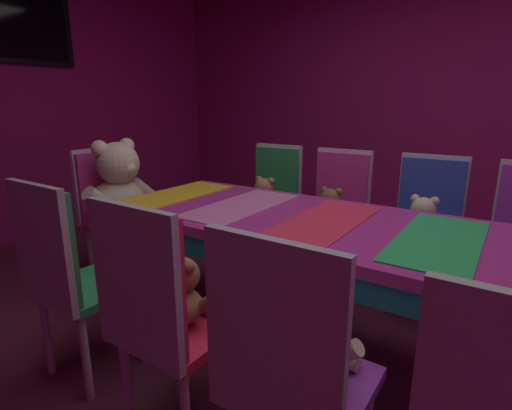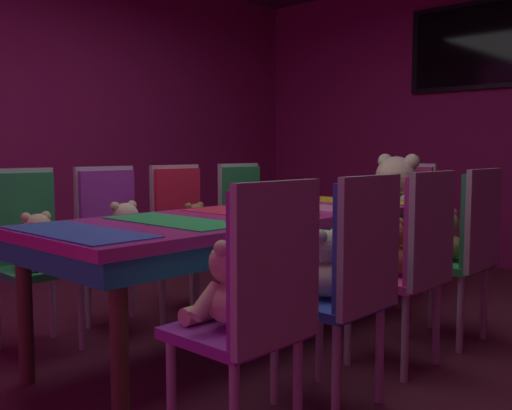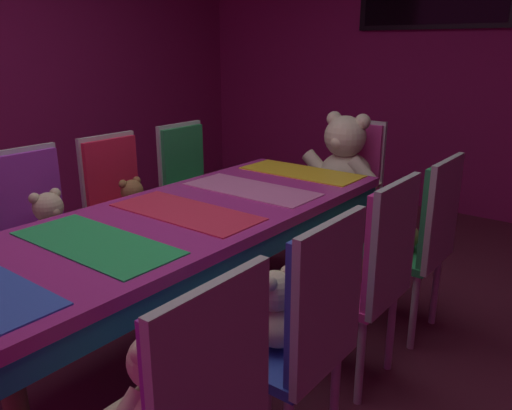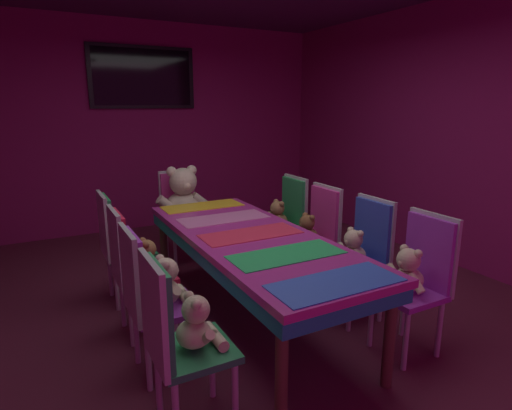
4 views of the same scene
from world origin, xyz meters
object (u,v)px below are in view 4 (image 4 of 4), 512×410
object	(u,v)px
chair_left_2	(128,260)
chair_right_3	(289,214)
teddy_left_0	(197,325)
throne_chair	(180,205)
teddy_left_2	(148,259)
chair_left_3	(114,237)
chair_left_1	(144,289)
teddy_right_3	(277,217)
chair_right_1	(366,246)
wall_tv	(143,77)
king_teddy_bear	(184,198)
teddy_right_1	(352,250)
teddy_left_1	(167,284)
teddy_right_2	(306,231)
banquet_table	(251,245)
chair_right_2	(319,228)
chair_right_0	(422,269)
chair_left_0	(170,330)
teddy_right_0	(407,273)

from	to	relation	value
chair_left_2	chair_right_3	world-z (taller)	same
teddy_left_0	throne_chair	world-z (taller)	throne_chair
teddy_left_2	throne_chair	size ratio (longest dim) A/B	0.30
teddy_left_2	chair_left_3	distance (m)	0.63
teddy_left_2	throne_chair	xyz separation A→B (m)	(0.73, 1.48, 0.02)
chair_left_1	teddy_right_3	xyz separation A→B (m)	(1.63, 1.13, -0.01)
chair_left_2	chair_right_1	distance (m)	1.85
chair_left_3	teddy_right_3	xyz separation A→B (m)	(1.60, -0.03, -0.01)
teddy_right_3	wall_tv	size ratio (longest dim) A/B	0.23
chair_right_1	king_teddy_bear	distance (m)	2.09
teddy_left_2	teddy_right_1	xyz separation A→B (m)	(1.47, -0.57, 0.01)
teddy_left_1	teddy_right_1	distance (m)	1.49
teddy_right_1	teddy_right_2	world-z (taller)	teddy_right_1
banquet_table	chair_right_2	size ratio (longest dim) A/B	2.45
chair_left_3	chair_right_1	bearing A→B (deg)	-34.03
banquet_table	wall_tv	distance (m)	3.41
teddy_left_0	chair_right_3	bearing A→B (deg)	45.89
chair_left_3	teddy_right_1	distance (m)	2.00
chair_right_2	teddy_right_2	size ratio (longest dim) A/B	3.26
wall_tv	chair_right_0	bearing A→B (deg)	-77.37
teddy_left_2	teddy_left_1	bearing A→B (deg)	-91.35
teddy_left_1	king_teddy_bear	world-z (taller)	king_teddy_bear
teddy_left_0	chair_right_1	bearing A→B (deg)	17.84
chair_left_2	wall_tv	xyz separation A→B (m)	(0.87, 2.84, 1.45)
chair_right_0	teddy_right_2	world-z (taller)	chair_right_0
chair_left_1	chair_right_3	bearing A→B (deg)	32.51
chair_left_0	king_teddy_bear	world-z (taller)	king_teddy_bear
king_teddy_bear	chair_right_3	bearing A→B (deg)	50.12
teddy_right_0	chair_right_1	distance (m)	0.58
teddy_right_0	wall_tv	size ratio (longest dim) A/B	0.24
teddy_left_2	teddy_right_3	distance (m)	1.58
chair_left_2	throne_chair	world-z (taller)	same
chair_left_0	teddy_left_2	size ratio (longest dim) A/B	3.33
chair_left_2	teddy_right_1	distance (m)	1.72
teddy_left_2	chair_right_2	size ratio (longest dim) A/B	0.30
teddy_right_0	wall_tv	bearing A→B (deg)	-79.40
chair_left_3	chair_right_3	distance (m)	1.74
teddy_left_0	chair_left_3	world-z (taller)	chair_left_3
banquet_table	king_teddy_bear	size ratio (longest dim) A/B	3.80
teddy_left_2	teddy_right_2	bearing A→B (deg)	0.96
teddy_right_0	wall_tv	distance (m)	4.29
teddy_left_0	throne_chair	xyz separation A→B (m)	(0.75, 2.58, 0.01)
chair_left_2	teddy_right_3	size ratio (longest dim) A/B	3.14
banquet_table	throne_chair	xyz separation A→B (m)	(0.00, 1.75, -0.06)
banquet_table	teddy_right_2	world-z (taller)	same
teddy_right_3	wall_tv	bearing A→B (deg)	-71.93
chair_left_3	teddy_right_2	size ratio (longest dim) A/B	3.26
chair_left_1	chair_left_3	xyz separation A→B (m)	(0.03, 1.16, 0.00)
chair_right_3	wall_tv	world-z (taller)	wall_tv
teddy_left_1	chair_right_1	xyz separation A→B (m)	(1.63, -0.02, 0.00)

